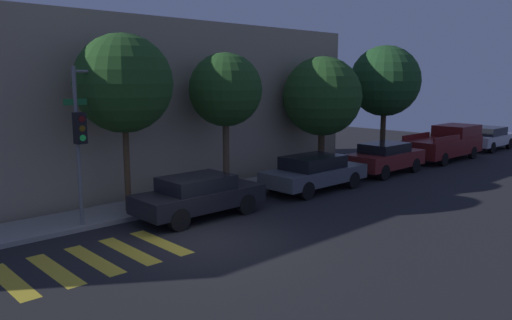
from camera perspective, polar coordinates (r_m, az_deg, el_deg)
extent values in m
plane|color=black|center=(14.04, -5.68, -9.25)|extent=(60.00, 60.00, 0.00)
cube|color=gray|center=(17.43, -14.24, -5.56)|extent=(26.00, 2.05, 0.14)
cube|color=gray|center=(20.89, -20.56, 5.73)|extent=(26.00, 6.00, 6.72)
cube|color=gold|center=(12.64, -26.23, -12.33)|extent=(0.45, 2.60, 0.00)
cube|color=gold|center=(12.92, -22.05, -11.57)|extent=(0.45, 2.60, 0.00)
cube|color=gold|center=(13.27, -18.08, -10.79)|extent=(0.45, 2.60, 0.00)
cube|color=gold|center=(13.67, -14.35, -10.01)|extent=(0.45, 2.60, 0.00)
cube|color=gold|center=(14.13, -10.87, -9.23)|extent=(0.45, 2.60, 0.00)
cylinder|color=slate|center=(15.43, -19.67, 1.12)|extent=(0.12, 0.12, 4.81)
cube|color=black|center=(15.16, -19.49, 3.46)|extent=(0.30, 0.30, 0.90)
cylinder|color=#4C0C0C|center=(14.99, -19.29, 4.44)|extent=(0.18, 0.02, 0.18)
cylinder|color=#593D0A|center=(15.02, -19.24, 3.42)|extent=(0.18, 0.02, 0.18)
cylinder|color=#26E54C|center=(15.05, -19.18, 2.40)|extent=(0.18, 0.02, 0.18)
cube|color=#19662D|center=(15.30, -19.96, 6.26)|extent=(0.70, 0.02, 0.18)
cylinder|color=slate|center=(15.71, -16.78, 9.66)|extent=(1.98, 0.08, 0.08)
sphere|color=#F9E5B2|center=(16.18, -13.58, 9.42)|extent=(0.36, 0.36, 0.36)
cube|color=black|center=(16.26, -6.48, -4.36)|extent=(4.30, 1.73, 0.57)
cube|color=black|center=(16.08, -6.82, -2.64)|extent=(2.23, 1.52, 0.46)
cylinder|color=black|center=(17.71, -4.52, -4.14)|extent=(0.69, 0.22, 0.69)
cylinder|color=black|center=(16.56, -1.14, -5.06)|extent=(0.69, 0.22, 0.69)
cylinder|color=black|center=(16.23, -11.90, -5.57)|extent=(0.69, 0.22, 0.69)
cylinder|color=black|center=(14.97, -8.77, -6.74)|extent=(0.69, 0.22, 0.69)
cube|color=#4C5156|center=(20.14, 6.72, -1.70)|extent=(4.62, 1.84, 0.57)
cube|color=black|center=(19.95, 6.54, -0.23)|extent=(2.40, 1.62, 0.50)
cylinder|color=black|center=(21.79, 7.46, -1.64)|extent=(0.69, 0.22, 0.69)
cylinder|color=black|center=(20.80, 11.00, -2.26)|extent=(0.69, 0.22, 0.69)
cylinder|color=black|center=(19.70, 2.16, -2.74)|extent=(0.69, 0.22, 0.69)
cylinder|color=black|center=(18.60, 5.82, -3.50)|extent=(0.69, 0.22, 0.69)
cube|color=maroon|center=(24.23, 14.57, 0.08)|extent=(4.29, 1.74, 0.69)
cube|color=black|center=(24.06, 14.49, 1.37)|extent=(2.23, 1.53, 0.43)
cylinder|color=black|center=(25.81, 14.66, -0.15)|extent=(0.69, 0.22, 0.69)
cylinder|color=black|center=(25.03, 17.67, -0.58)|extent=(0.69, 0.22, 0.69)
cylinder|color=black|center=(23.62, 11.22, -0.88)|extent=(0.69, 0.22, 0.69)
cylinder|color=black|center=(22.77, 14.40, -1.38)|extent=(0.69, 0.22, 0.69)
cube|color=maroon|center=(29.18, 20.60, 1.50)|extent=(5.55, 1.97, 0.88)
cube|color=maroon|center=(30.47, 21.96, 3.15)|extent=(2.50, 1.81, 0.62)
cube|color=maroon|center=(28.29, 17.85, 2.60)|extent=(2.77, 0.08, 0.28)
cube|color=maroon|center=(27.50, 21.00, 2.25)|extent=(2.77, 0.08, 0.28)
cylinder|color=black|center=(31.16, 20.49, 1.15)|extent=(0.69, 0.22, 0.69)
cylinder|color=black|center=(30.42, 23.50, 0.78)|extent=(0.69, 0.22, 0.69)
cylinder|color=black|center=(28.14, 17.37, 0.49)|extent=(0.69, 0.22, 0.69)
cylinder|color=black|center=(27.32, 20.63, 0.06)|extent=(0.69, 0.22, 0.69)
cube|color=silver|center=(34.65, 25.00, 2.14)|extent=(4.40, 1.76, 0.61)
cube|color=black|center=(34.49, 24.99, 3.02)|extent=(2.29, 1.55, 0.49)
cylinder|color=black|center=(36.23, 24.62, 1.96)|extent=(0.69, 0.22, 0.69)
cylinder|color=black|center=(35.67, 26.96, 1.69)|extent=(0.69, 0.22, 0.69)
cylinder|color=black|center=(33.74, 22.86, 1.59)|extent=(0.69, 0.22, 0.69)
cylinder|color=black|center=(33.14, 25.34, 1.30)|extent=(0.69, 0.22, 0.69)
cylinder|color=#4C3823|center=(16.83, -14.53, -0.90)|extent=(0.20, 0.20, 3.11)
sphere|color=#234C1E|center=(16.58, -14.92, 8.46)|extent=(3.16, 3.16, 3.16)
cylinder|color=brown|center=(19.19, -3.43, 0.43)|extent=(0.25, 0.25, 3.00)
sphere|color=#234C1E|center=(18.96, -3.51, 8.03)|extent=(2.77, 2.77, 2.77)
cylinder|color=#42301E|center=(23.28, 7.45, 1.08)|extent=(0.30, 0.30, 2.30)
sphere|color=#234C1E|center=(23.06, 7.59, 7.24)|extent=(3.60, 3.60, 3.60)
cylinder|color=#42301E|center=(27.35, 14.28, 2.77)|extent=(0.28, 0.28, 2.94)
sphere|color=#1E4721|center=(27.19, 14.52, 8.74)|extent=(3.67, 3.67, 3.67)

